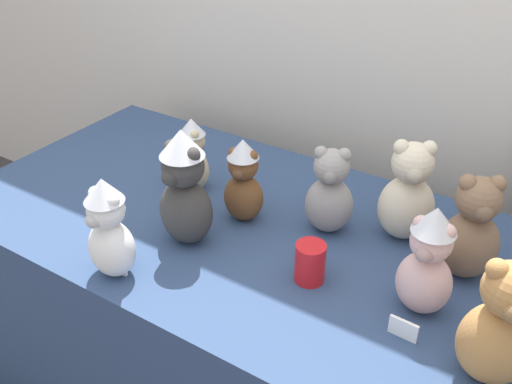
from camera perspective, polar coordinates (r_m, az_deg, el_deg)
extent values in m
cube|color=navy|center=(1.98, 0.00, -12.49)|extent=(1.88, 0.94, 0.76)
ellipsoid|color=#CCB78E|center=(1.89, -6.09, 2.22)|extent=(0.15, 0.14, 0.14)
sphere|color=#CCB78E|center=(1.84, -6.27, 4.99)|extent=(0.08, 0.08, 0.08)
sphere|color=#CCB78E|center=(1.85, -6.59, 6.21)|extent=(0.03, 0.03, 0.03)
sphere|color=#CCB78E|center=(1.81, -6.06, 5.57)|extent=(0.03, 0.03, 0.03)
sphere|color=#9D8E71|center=(1.84, -7.29, 4.56)|extent=(0.03, 0.03, 0.03)
cone|color=silver|center=(1.82, -6.36, 6.39)|extent=(0.09, 0.09, 0.05)
ellipsoid|color=#B27A42|center=(1.34, 22.42, -13.55)|extent=(0.20, 0.19, 0.20)
sphere|color=#B27A42|center=(1.24, 23.77, -8.77)|extent=(0.12, 0.12, 0.12)
sphere|color=#B27A42|center=(1.21, 22.56, -7.02)|extent=(0.04, 0.04, 0.04)
ellipsoid|color=#7F6047|center=(1.60, 20.07, -4.88)|extent=(0.20, 0.19, 0.19)
sphere|color=#7F6047|center=(1.52, 21.02, -0.62)|extent=(0.11, 0.11, 0.11)
sphere|color=#7F6047|center=(1.49, 20.05, 0.86)|extent=(0.04, 0.04, 0.04)
sphere|color=#7F6047|center=(1.51, 22.61, 0.76)|extent=(0.04, 0.04, 0.04)
sphere|color=brown|center=(1.49, 21.40, -1.95)|extent=(0.05, 0.05, 0.05)
ellipsoid|color=brown|center=(1.73, -1.22, -0.54)|extent=(0.14, 0.12, 0.15)
sphere|color=brown|center=(1.67, -1.27, 2.65)|extent=(0.09, 0.09, 0.09)
sphere|color=brown|center=(1.66, -2.16, 3.86)|extent=(0.03, 0.03, 0.03)
sphere|color=brown|center=(1.64, -0.39, 3.54)|extent=(0.03, 0.03, 0.03)
sphere|color=brown|center=(1.64, -1.76, 1.81)|extent=(0.04, 0.04, 0.04)
cone|color=silver|center=(1.64, -1.29, 4.27)|extent=(0.09, 0.09, 0.06)
ellipsoid|color=gray|center=(1.68, 7.14, -1.26)|extent=(0.17, 0.16, 0.17)
sphere|color=gray|center=(1.62, 7.43, 2.49)|extent=(0.10, 0.10, 0.10)
sphere|color=gray|center=(1.60, 6.39, 3.85)|extent=(0.04, 0.04, 0.04)
sphere|color=gray|center=(1.60, 8.66, 3.62)|extent=(0.04, 0.04, 0.04)
sphere|color=slate|center=(1.59, 7.28, 1.44)|extent=(0.04, 0.04, 0.04)
ellipsoid|color=#383533|center=(1.63, -6.84, -1.90)|extent=(0.17, 0.14, 0.19)
sphere|color=#383533|center=(1.56, -7.17, 2.51)|extent=(0.12, 0.12, 0.12)
sphere|color=#383533|center=(1.56, -8.26, 4.34)|extent=(0.04, 0.04, 0.04)
sphere|color=#383533|center=(1.51, -6.27, 3.62)|extent=(0.04, 0.04, 0.04)
sphere|color=#32302E|center=(1.53, -8.39, 1.43)|extent=(0.05, 0.05, 0.05)
cone|color=silver|center=(1.53, -7.34, 4.80)|extent=(0.12, 0.12, 0.08)
ellipsoid|color=white|center=(1.56, -13.92, -5.37)|extent=(0.14, 0.12, 0.16)
sphere|color=white|center=(1.49, -14.50, -1.70)|extent=(0.10, 0.10, 0.10)
sphere|color=white|center=(1.49, -15.46, -0.11)|extent=(0.04, 0.04, 0.04)
sphere|color=white|center=(1.45, -13.90, -0.83)|extent=(0.04, 0.04, 0.04)
sphere|color=#B4B3AF|center=(1.47, -15.62, -2.69)|extent=(0.04, 0.04, 0.04)
cone|color=silver|center=(1.46, -14.80, 0.21)|extent=(0.10, 0.10, 0.06)
ellipsoid|color=beige|center=(1.46, 16.09, -8.52)|extent=(0.14, 0.12, 0.17)
sphere|color=beige|center=(1.39, 16.83, -4.65)|extent=(0.10, 0.10, 0.10)
sphere|color=beige|center=(1.37, 15.87, -2.95)|extent=(0.04, 0.04, 0.04)
sphere|color=beige|center=(1.36, 18.29, -3.73)|extent=(0.04, 0.04, 0.04)
sphere|color=#A88783|center=(1.36, 16.19, -5.85)|extent=(0.04, 0.04, 0.04)
cone|color=silver|center=(1.35, 17.21, -2.61)|extent=(0.10, 0.10, 0.06)
ellipsoid|color=beige|center=(1.69, 14.46, -1.49)|extent=(0.20, 0.19, 0.19)
sphere|color=beige|center=(1.62, 15.13, 2.77)|extent=(0.12, 0.12, 0.12)
sphere|color=beige|center=(1.59, 14.07, 4.27)|extent=(0.04, 0.04, 0.04)
sphere|color=beige|center=(1.61, 16.62, 4.10)|extent=(0.04, 0.04, 0.04)
sphere|color=#ABA08A|center=(1.58, 15.29, 1.57)|extent=(0.05, 0.05, 0.05)
cylinder|color=red|center=(1.51, 5.32, -6.90)|extent=(0.08, 0.08, 0.11)
cube|color=white|center=(1.59, -13.67, -6.98)|extent=(0.07, 0.02, 0.05)
cube|color=white|center=(1.41, 14.23, -12.87)|extent=(0.07, 0.01, 0.05)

